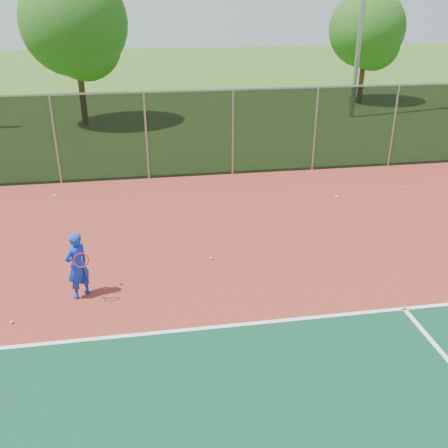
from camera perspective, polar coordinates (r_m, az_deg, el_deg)
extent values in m
plane|color=#2C5618|center=(8.28, 16.90, -22.35)|extent=(120.00, 120.00, 0.00)
cube|color=maroon|center=(9.60, 11.81, -13.95)|extent=(30.00, 20.00, 0.02)
cube|color=white|center=(11.08, 19.88, -9.07)|extent=(22.00, 0.10, 0.00)
cube|color=black|center=(17.74, 1.01, 10.34)|extent=(30.00, 0.04, 3.00)
cube|color=gray|center=(17.43, 1.05, 15.12)|extent=(30.00, 0.06, 0.06)
imported|color=#142EC1|center=(10.92, -16.43, -4.56)|extent=(0.64, 0.64, 1.50)
cylinder|color=black|center=(10.68, -15.77, -5.16)|extent=(0.03, 0.15, 0.27)
torus|color=#A51414|center=(10.45, -16.01, -4.00)|extent=(0.30, 0.13, 0.29)
sphere|color=#CECE18|center=(10.42, -18.74, 3.01)|extent=(0.07, 0.07, 0.07)
sphere|color=#CECE18|center=(16.33, 12.75, 3.02)|extent=(0.07, 0.07, 0.07)
sphere|color=#CECE18|center=(16.38, 12.70, 3.10)|extent=(0.07, 0.07, 0.07)
sphere|color=#CECE18|center=(12.24, -1.48, -3.95)|extent=(0.07, 0.07, 0.07)
sphere|color=#CECE18|center=(17.78, 19.74, 3.95)|extent=(0.07, 0.07, 0.07)
sphere|color=#CECE18|center=(10.85, -23.10, -10.28)|extent=(0.07, 0.07, 0.07)
cylinder|color=#342112|center=(26.15, -15.85, 13.82)|extent=(0.30, 0.30, 2.77)
sphere|color=#1D4C14|center=(25.77, -16.78, 21.22)|extent=(4.93, 4.93, 4.93)
sphere|color=#1D4C14|center=(25.49, -15.65, 19.22)|extent=(3.39, 3.39, 3.39)
cylinder|color=#342112|center=(31.91, 15.40, 15.38)|extent=(0.30, 0.30, 2.42)
sphere|color=#1D4C14|center=(31.61, 16.03, 20.65)|extent=(4.30, 4.30, 4.30)
sphere|color=#1D4C14|center=(31.56, 16.78, 19.09)|extent=(2.96, 2.96, 2.96)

